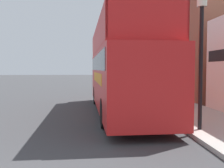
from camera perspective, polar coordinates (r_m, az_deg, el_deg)
ground_plane at (r=24.43m, az=-9.35°, el=-1.81°), size 144.00×144.00×0.00m
sidewalk at (r=21.80m, az=8.04°, el=-2.23°), size 2.95×108.00×0.14m
brick_terrace_rear at (r=24.72m, az=17.64°, el=9.01°), size 6.00×16.25×9.37m
tour_bus at (r=12.89m, az=2.18°, el=2.18°), size 2.96×11.08×4.20m
parked_car_ahead_of_bus at (r=22.19m, az=1.03°, el=-0.62°), size 1.89×3.99×1.37m
lamp_post_nearest at (r=9.21m, az=18.89°, el=10.81°), size 0.35×0.35×4.71m
lamp_post_second at (r=17.21m, az=8.08°, el=6.51°), size 0.35×0.35×4.30m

